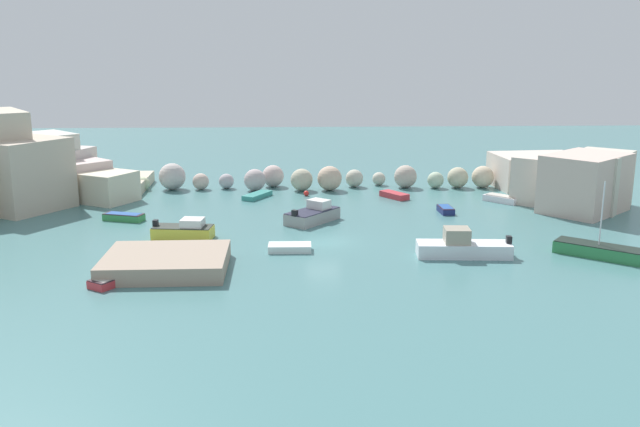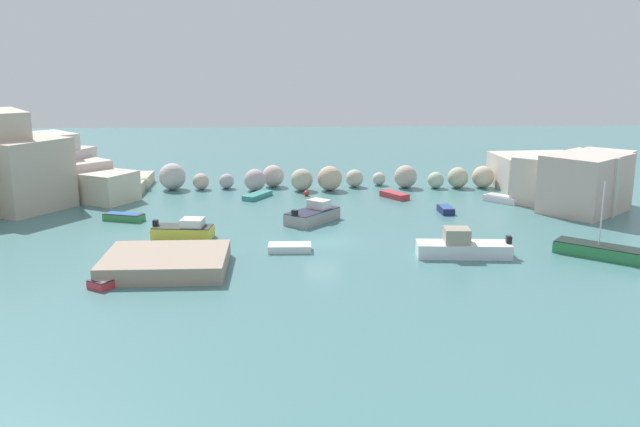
{
  "view_description": "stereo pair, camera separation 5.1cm",
  "coord_description": "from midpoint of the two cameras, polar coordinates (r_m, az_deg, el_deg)",
  "views": [
    {
      "loc": [
        -2.42,
        -49.82,
        14.12
      ],
      "look_at": [
        0.0,
        5.1,
        1.0
      ],
      "focal_mm": 38.48,
      "sensor_mm": 36.0,
      "label": 1
    },
    {
      "loc": [
        -2.37,
        -49.82,
        14.12
      ],
      "look_at": [
        0.0,
        5.1,
        1.0
      ],
      "focal_mm": 38.48,
      "sensor_mm": 36.0,
      "label": 2
    }
  ],
  "objects": [
    {
      "name": "channel_buoy",
      "position": [
        68.15,
        -1.17,
        1.69
      ],
      "size": [
        0.53,
        0.53,
        0.53
      ],
      "primitive_type": "sphere",
      "color": "red",
      "rests_on": "cove_water"
    },
    {
      "name": "moored_boat_9",
      "position": [
        44.64,
        -16.68,
        -5.21
      ],
      "size": [
        3.0,
        3.52,
        0.55
      ],
      "rotation": [
        0.0,
        0.0,
        0.97
      ],
      "color": "#C9333A",
      "rests_on": "cove_water"
    },
    {
      "name": "moored_boat_5",
      "position": [
        67.56,
        -5.26,
        1.5
      ],
      "size": [
        2.93,
        3.83,
        0.46
      ],
      "rotation": [
        0.0,
        0.0,
        4.19
      ],
      "color": "teal",
      "rests_on": "cove_water"
    },
    {
      "name": "moored_boat_0",
      "position": [
        60.61,
        -16.03,
        -0.26
      ],
      "size": [
        3.66,
        2.18,
        0.62
      ],
      "rotation": [
        0.0,
        0.0,
        2.83
      ],
      "color": "#368A49",
      "rests_on": "cove_water"
    },
    {
      "name": "moored_boat_7",
      "position": [
        62.05,
        10.38,
        0.33
      ],
      "size": [
        1.18,
        2.36,
        0.58
      ],
      "rotation": [
        0.0,
        0.0,
        1.61
      ],
      "color": "navy",
      "rests_on": "cove_water"
    },
    {
      "name": "moored_boat_3",
      "position": [
        57.78,
        -0.6,
        -0.08
      ],
      "size": [
        4.91,
        5.25,
        1.76
      ],
      "rotation": [
        0.0,
        0.0,
        0.88
      ],
      "color": "gray",
      "rests_on": "cove_water"
    },
    {
      "name": "moored_boat_4",
      "position": [
        67.64,
        14.86,
        1.19
      ],
      "size": [
        3.31,
        3.4,
        0.65
      ],
      "rotation": [
        0.0,
        0.0,
        5.46
      ],
      "color": "white",
      "rests_on": "cove_water"
    },
    {
      "name": "cove_water",
      "position": [
        51.84,
        0.22,
        -2.38
      ],
      "size": [
        160.0,
        160.0,
        0.0
      ],
      "primitive_type": "plane",
      "color": "#457778",
      "rests_on": "ground"
    },
    {
      "name": "moored_boat_11",
      "position": [
        67.61,
        6.17,
        1.53
      ],
      "size": [
        2.73,
        3.26,
        0.55
      ],
      "rotation": [
        0.0,
        0.0,
        5.3
      ],
      "color": "#BE333A",
      "rests_on": "cove_water"
    },
    {
      "name": "moored_boat_6",
      "position": [
        70.07,
        -16.54,
        1.46
      ],
      "size": [
        2.26,
        2.8,
        0.53
      ],
      "rotation": [
        0.0,
        0.0,
        4.3
      ],
      "color": "gold",
      "rests_on": "cove_water"
    },
    {
      "name": "cliff_headland_right",
      "position": [
        70.83,
        22.58,
        2.66
      ],
      "size": [
        24.3,
        19.34,
        5.18
      ],
      "color": "beige",
      "rests_on": "ground"
    },
    {
      "name": "stone_dock",
      "position": [
        46.23,
        -12.7,
        -3.96
      ],
      "size": [
        7.98,
        6.67,
        1.13
      ],
      "primitive_type": "cube",
      "rotation": [
        0.0,
        0.0,
        0.01
      ],
      "color": "tan",
      "rests_on": "ground"
    },
    {
      "name": "moored_boat_2",
      "position": [
        51.83,
        22.11,
        -2.87
      ],
      "size": [
        5.66,
        5.08,
        5.4
      ],
      "rotation": [
        0.0,
        0.0,
        2.46
      ],
      "color": "#308147",
      "rests_on": "cove_water"
    },
    {
      "name": "cliff_headland_left",
      "position": [
        70.47,
        -23.91,
        3.13
      ],
      "size": [
        20.25,
        21.39,
        8.81
      ],
      "color": "beige",
      "rests_on": "ground"
    },
    {
      "name": "moored_boat_10",
      "position": [
        53.72,
        -11.24,
        -1.4
      ],
      "size": [
        4.77,
        2.43,
        1.57
      ],
      "rotation": [
        0.0,
        0.0,
        6.15
      ],
      "color": "yellow",
      "rests_on": "cove_water"
    },
    {
      "name": "moored_boat_8",
      "position": [
        49.1,
        11.74,
        -2.73
      ],
      "size": [
        6.65,
        2.44,
        2.05
      ],
      "rotation": [
        0.0,
        0.0,
        3.07
      ],
      "color": "silver",
      "rests_on": "cove_water"
    },
    {
      "name": "moored_boat_1",
      "position": [
        49.5,
        -2.56,
        -2.85
      ],
      "size": [
        3.12,
        1.62,
        0.51
      ],
      "rotation": [
        0.0,
        0.0,
        6.26
      ],
      "color": "white",
      "rests_on": "cove_water"
    },
    {
      "name": "rock_breakwater",
      "position": [
        71.56,
        0.07,
        2.96
      ],
      "size": [
        39.68,
        4.68,
        2.75
      ],
      "color": "#B9C39B",
      "rests_on": "ground"
    }
  ]
}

